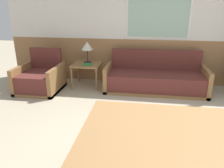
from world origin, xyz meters
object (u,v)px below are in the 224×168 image
object	(u,v)px
side_table	(87,67)
table_lamp	(87,47)
couch	(155,79)
armchair	(40,79)
dining_table	(217,143)

from	to	relation	value
side_table	table_lamp	bearing A→B (deg)	92.37
couch	side_table	size ratio (longest dim) A/B	3.48
side_table	table_lamp	distance (m)	0.44
armchair	table_lamp	size ratio (longest dim) A/B	1.90
table_lamp	dining_table	bearing A→B (deg)	-58.67
couch	armchair	world-z (taller)	armchair
side_table	dining_table	world-z (taller)	dining_table
table_lamp	dining_table	size ratio (longest dim) A/B	0.21
table_lamp	dining_table	world-z (taller)	table_lamp
side_table	dining_table	distance (m)	3.47
couch	table_lamp	world-z (taller)	table_lamp
armchair	side_table	bearing A→B (deg)	19.58
couch	side_table	xyz separation A→B (m)	(-1.48, 0.05, 0.20)
armchair	dining_table	distance (m)	3.77
armchair	table_lamp	xyz separation A→B (m)	(0.91, 0.50, 0.62)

